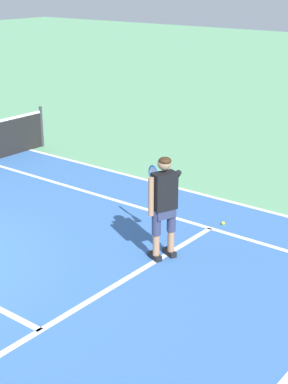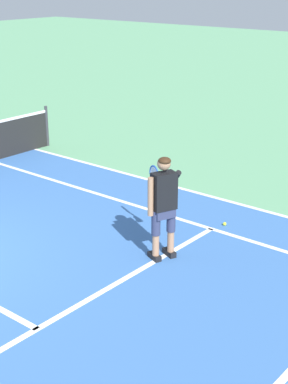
% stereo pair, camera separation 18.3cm
% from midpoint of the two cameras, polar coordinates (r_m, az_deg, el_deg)
% --- Properties ---
extents(line_service, '(8.23, 0.10, 0.01)m').
position_cam_midpoint_polar(line_service, '(7.93, -10.69, -13.05)').
color(line_service, white).
rests_on(line_service, ground).
extents(line_singles_right, '(0.10, 9.34, 0.01)m').
position_cam_midpoint_polar(line_singles_right, '(11.63, -1.26, -1.39)').
color(line_singles_right, white).
rests_on(line_singles_right, ground).
extents(line_doubles_right, '(0.10, 9.34, 0.01)m').
position_cam_midpoint_polar(line_doubles_right, '(12.65, 2.69, 0.44)').
color(line_doubles_right, white).
rests_on(line_doubles_right, ground).
extents(tennis_player, '(0.95, 0.99, 1.71)m').
position_cam_midpoint_polar(tennis_player, '(9.21, 1.34, -0.83)').
color(tennis_player, black).
rests_on(tennis_player, ground).
extents(tennis_ball_near_feet, '(0.07, 0.07, 0.07)m').
position_cam_midpoint_polar(tennis_ball_near_feet, '(10.86, 7.21, -3.03)').
color(tennis_ball_near_feet, '#CCE02D').
rests_on(tennis_ball_near_feet, ground).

